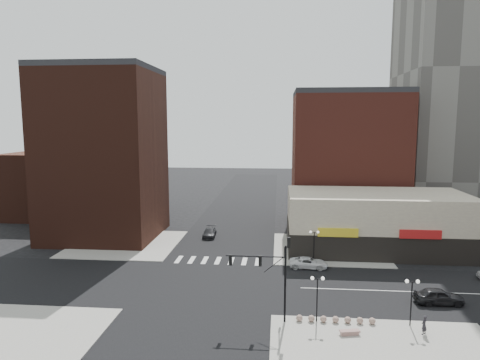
{
  "coord_description": "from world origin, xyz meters",
  "views": [
    {
      "loc": [
        7.52,
        -44.14,
        17.57
      ],
      "look_at": [
        3.1,
        4.33,
        11.0
      ],
      "focal_mm": 32.0,
      "sensor_mm": 36.0,
      "label": 1
    }
  ],
  "objects_px": {
    "street_lamp_se_a": "(317,287)",
    "white_suv": "(309,263)",
    "street_lamp_se_b": "(412,291)",
    "dark_sedan_east": "(439,296)",
    "street_lamp_ne": "(314,238)",
    "pedestrian": "(424,325)",
    "dark_sedan_north": "(210,233)",
    "traffic_signal": "(274,267)",
    "stone_bench": "(350,332)"
  },
  "relations": [
    {
      "from": "pedestrian",
      "to": "stone_bench",
      "type": "relative_size",
      "value": 0.94
    },
    {
      "from": "street_lamp_ne",
      "to": "pedestrian",
      "type": "relative_size",
      "value": 2.54
    },
    {
      "from": "white_suv",
      "to": "street_lamp_ne",
      "type": "bearing_deg",
      "value": -23.56
    },
    {
      "from": "traffic_signal",
      "to": "street_lamp_ne",
      "type": "distance_m",
      "value": 16.62
    },
    {
      "from": "street_lamp_se_a",
      "to": "street_lamp_ne",
      "type": "height_order",
      "value": "same"
    },
    {
      "from": "traffic_signal",
      "to": "street_lamp_ne",
      "type": "relative_size",
      "value": 1.87
    },
    {
      "from": "street_lamp_ne",
      "to": "dark_sedan_north",
      "type": "height_order",
      "value": "street_lamp_ne"
    },
    {
      "from": "dark_sedan_north",
      "to": "pedestrian",
      "type": "distance_m",
      "value": 36.81
    },
    {
      "from": "street_lamp_se_a",
      "to": "traffic_signal",
      "type": "bearing_deg",
      "value": 177.43
    },
    {
      "from": "white_suv",
      "to": "dark_sedan_north",
      "type": "bearing_deg",
      "value": 49.89
    },
    {
      "from": "pedestrian",
      "to": "stone_bench",
      "type": "distance_m",
      "value": 6.19
    },
    {
      "from": "street_lamp_se_b",
      "to": "traffic_signal",
      "type": "bearing_deg",
      "value": 179.18
    },
    {
      "from": "pedestrian",
      "to": "dark_sedan_east",
      "type": "bearing_deg",
      "value": -161.64
    },
    {
      "from": "street_lamp_se_a",
      "to": "stone_bench",
      "type": "distance_m",
      "value": 4.43
    },
    {
      "from": "traffic_signal",
      "to": "white_suv",
      "type": "relative_size",
      "value": 1.68
    },
    {
      "from": "street_lamp_se_a",
      "to": "white_suv",
      "type": "xyz_separation_m",
      "value": [
        0.28,
        14.5,
        -2.65
      ]
    },
    {
      "from": "traffic_signal",
      "to": "street_lamp_ne",
      "type": "xyz_separation_m",
      "value": [
        4.76,
        15.83,
        -1.67
      ]
    },
    {
      "from": "street_lamp_se_b",
      "to": "pedestrian",
      "type": "xyz_separation_m",
      "value": [
        0.66,
        -1.48,
        -2.35
      ]
    },
    {
      "from": "street_lamp_se_b",
      "to": "dark_sedan_east",
      "type": "bearing_deg",
      "value": 50.76
    },
    {
      "from": "traffic_signal",
      "to": "street_lamp_se_a",
      "type": "height_order",
      "value": "traffic_signal"
    },
    {
      "from": "traffic_signal",
      "to": "stone_bench",
      "type": "xyz_separation_m",
      "value": [
        6.3,
        -2.28,
        -4.63
      ]
    },
    {
      "from": "dark_sedan_north",
      "to": "dark_sedan_east",
      "type": "bearing_deg",
      "value": -43.33
    },
    {
      "from": "street_lamp_se_b",
      "to": "pedestrian",
      "type": "distance_m",
      "value": 2.85
    },
    {
      "from": "stone_bench",
      "to": "traffic_signal",
      "type": "bearing_deg",
      "value": 148.67
    },
    {
      "from": "street_lamp_se_a",
      "to": "street_lamp_ne",
      "type": "bearing_deg",
      "value": 86.42
    },
    {
      "from": "street_lamp_ne",
      "to": "white_suv",
      "type": "xyz_separation_m",
      "value": [
        -0.72,
        -1.5,
        -2.65
      ]
    },
    {
      "from": "street_lamp_se_a",
      "to": "dark_sedan_east",
      "type": "bearing_deg",
      "value": 22.86
    },
    {
      "from": "street_lamp_se_a",
      "to": "pedestrian",
      "type": "bearing_deg",
      "value": -9.67
    },
    {
      "from": "dark_sedan_east",
      "to": "street_lamp_se_b",
      "type": "bearing_deg",
      "value": 138.84
    },
    {
      "from": "street_lamp_se_a",
      "to": "dark_sedan_east",
      "type": "relative_size",
      "value": 0.9
    },
    {
      "from": "street_lamp_ne",
      "to": "white_suv",
      "type": "bearing_deg",
      "value": -115.75
    },
    {
      "from": "stone_bench",
      "to": "dark_sedan_east",
      "type": "bearing_deg",
      "value": 25.42
    },
    {
      "from": "street_lamp_ne",
      "to": "pedestrian",
      "type": "xyz_separation_m",
      "value": [
        7.66,
        -17.48,
        -2.35
      ]
    },
    {
      "from": "street_lamp_se_b",
      "to": "dark_sedan_east",
      "type": "distance_m",
      "value": 7.1
    },
    {
      "from": "stone_bench",
      "to": "white_suv",
      "type": "bearing_deg",
      "value": 86.29
    },
    {
      "from": "white_suv",
      "to": "pedestrian",
      "type": "xyz_separation_m",
      "value": [
        8.39,
        -15.98,
        0.29
      ]
    },
    {
      "from": "street_lamp_ne",
      "to": "dark_sedan_north",
      "type": "distance_m",
      "value": 19.1
    },
    {
      "from": "traffic_signal",
      "to": "street_lamp_se_b",
      "type": "bearing_deg",
      "value": -0.82
    },
    {
      "from": "street_lamp_ne",
      "to": "traffic_signal",
      "type": "bearing_deg",
      "value": -106.75
    },
    {
      "from": "traffic_signal",
      "to": "stone_bench",
      "type": "height_order",
      "value": "traffic_signal"
    },
    {
      "from": "white_suv",
      "to": "dark_sedan_east",
      "type": "distance_m",
      "value": 15.16
    },
    {
      "from": "dark_sedan_east",
      "to": "stone_bench",
      "type": "distance_m",
      "value": 12.09
    },
    {
      "from": "street_lamp_ne",
      "to": "dark_sedan_east",
      "type": "relative_size",
      "value": 0.9
    },
    {
      "from": "dark_sedan_north",
      "to": "white_suv",
      "type": "bearing_deg",
      "value": -45.17
    },
    {
      "from": "pedestrian",
      "to": "stone_bench",
      "type": "height_order",
      "value": "pedestrian"
    },
    {
      "from": "street_lamp_se_b",
      "to": "stone_bench",
      "type": "xyz_separation_m",
      "value": [
        -5.46,
        -2.11,
        -2.96
      ]
    },
    {
      "from": "street_lamp_se_a",
      "to": "white_suv",
      "type": "relative_size",
      "value": 0.9
    },
    {
      "from": "street_lamp_se_b",
      "to": "street_lamp_se_a",
      "type": "bearing_deg",
      "value": 180.0
    },
    {
      "from": "traffic_signal",
      "to": "stone_bench",
      "type": "relative_size",
      "value": 4.45
    },
    {
      "from": "dark_sedan_north",
      "to": "pedestrian",
      "type": "height_order",
      "value": "pedestrian"
    }
  ]
}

